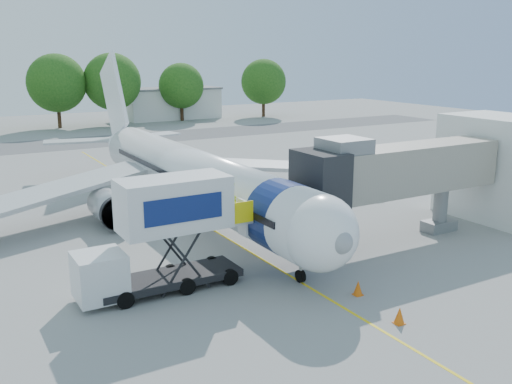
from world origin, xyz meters
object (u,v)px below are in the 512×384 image
aircraft (189,175)px  ground_tug (449,354)px  jet_bridge (390,172)px  catering_hiloader (162,236)px

aircraft → ground_tug: size_ratio=10.95×
jet_bridge → catering_hiloader: bearing=-180.0°
aircraft → jet_bridge: bearing=-54.3°
catering_hiloader → ground_tug: (6.15, -11.98, -2.04)m
aircraft → ground_tug: bearing=-90.3°
ground_tug → catering_hiloader: bearing=118.2°
aircraft → jet_bridge: 13.77m
catering_hiloader → ground_tug: 13.62m
aircraft → catering_hiloader: bearing=-119.4°
jet_bridge → aircraft: bearing=125.7°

